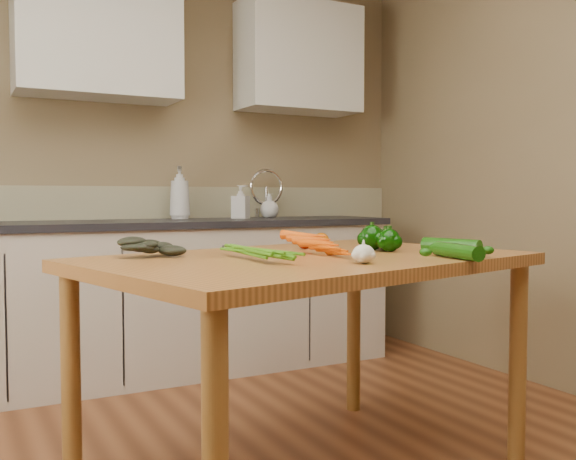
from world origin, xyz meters
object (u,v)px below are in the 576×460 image
(soap_bottle_c, at_px, (269,206))
(tomato_a, at_px, (305,242))
(leafy_greens, at_px, (150,242))
(zucchini_a, at_px, (451,246))
(garlic_bulb, at_px, (363,254))
(zucchini_b, at_px, (457,251))
(tomato_c, at_px, (366,239))
(table, at_px, (308,281))
(carrot_bunch, at_px, (298,246))
(pepper_a, at_px, (372,238))
(pepper_b, at_px, (386,239))
(pepper_c, at_px, (389,240))
(soap_bottle_b, at_px, (241,202))
(tomato_b, at_px, (321,240))
(soap_bottle_a, at_px, (180,193))

(soap_bottle_c, bearing_deg, tomato_a, 147.33)
(leafy_greens, distance_m, zucchini_a, 1.10)
(garlic_bulb, distance_m, zucchini_b, 0.38)
(tomato_c, relative_size, zucchini_b, 0.29)
(table, relative_size, carrot_bunch, 6.04)
(carrot_bunch, relative_size, pepper_a, 2.90)
(leafy_greens, distance_m, pepper_b, 0.94)
(soap_bottle_c, bearing_deg, garlic_bulb, 149.98)
(table, bearing_deg, soap_bottle_c, 54.71)
(tomato_a, xyz_separation_m, zucchini_a, (0.38, -0.43, -0.00))
(carrot_bunch, bearing_deg, pepper_c, -11.87)
(soap_bottle_b, relative_size, tomato_b, 3.19)
(garlic_bulb, height_order, pepper_a, pepper_a)
(zucchini_a, bearing_deg, zucchini_b, -126.37)
(carrot_bunch, relative_size, pepper_c, 3.30)
(carrot_bunch, xyz_separation_m, pepper_a, (0.39, 0.10, 0.01))
(garlic_bulb, height_order, zucchini_b, garlic_bulb)
(soap_bottle_a, distance_m, leafy_greens, 1.70)
(soap_bottle_c, xyz_separation_m, pepper_a, (-0.35, -1.64, -0.10))
(soap_bottle_b, bearing_deg, zucchini_a, -135.23)
(pepper_b, distance_m, pepper_c, 0.10)
(soap_bottle_c, distance_m, carrot_bunch, 1.90)
(tomato_b, xyz_separation_m, zucchini_a, (0.28, -0.48, -0.00))
(soap_bottle_a, distance_m, garlic_bulb, 2.09)
(soap_bottle_a, bearing_deg, tomato_a, -71.49)
(table, bearing_deg, leafy_greens, 146.31)
(soap_bottle_a, distance_m, zucchini_a, 1.98)
(soap_bottle_b, distance_m, zucchini_b, 2.04)
(tomato_b, distance_m, zucchini_b, 0.67)
(table, height_order, soap_bottle_a, soap_bottle_a)
(soap_bottle_a, height_order, garlic_bulb, soap_bottle_a)
(zucchini_b, bearing_deg, tomato_b, 103.09)
(zucchini_a, bearing_deg, table, 162.37)
(table, height_order, soap_bottle_c, soap_bottle_c)
(soap_bottle_a, relative_size, zucchini_b, 1.31)
(tomato_a, height_order, zucchini_b, tomato_a)
(tomato_a, bearing_deg, leafy_greens, -173.65)
(soap_bottle_a, height_order, soap_bottle_b, soap_bottle_a)
(soap_bottle_b, distance_m, tomato_b, 1.40)
(zucchini_a, bearing_deg, carrot_bunch, 164.10)
(pepper_a, distance_m, zucchini_b, 0.43)
(zucchini_a, bearing_deg, soap_bottle_c, 84.71)
(pepper_a, height_order, zucchini_b, pepper_a)
(garlic_bulb, bearing_deg, zucchini_a, 17.01)
(soap_bottle_b, height_order, pepper_b, soap_bottle_b)
(tomato_b, bearing_deg, soap_bottle_b, 80.46)
(zucchini_b, bearing_deg, soap_bottle_a, 98.00)
(soap_bottle_c, bearing_deg, soap_bottle_b, 89.19)
(soap_bottle_b, relative_size, pepper_c, 2.41)
(table, xyz_separation_m, zucchini_b, (0.40, -0.33, 0.12))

